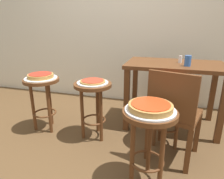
# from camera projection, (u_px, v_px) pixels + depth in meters

# --- Properties ---
(ground_plane) EXTENTS (6.00, 6.00, 0.00)m
(ground_plane) POSITION_uv_depth(u_px,v_px,m) (78.00, 157.00, 1.89)
(ground_plane) COLOR brown
(back_wall) EXTENTS (6.00, 0.10, 3.00)m
(back_wall) POSITION_uv_depth(u_px,v_px,m) (122.00, 2.00, 2.92)
(back_wall) COLOR silver
(back_wall) RESTS_ON ground_plane
(stool_foreground) EXTENTS (0.39, 0.39, 0.62)m
(stool_foreground) POSITION_uv_depth(u_px,v_px,m) (149.00, 131.00, 1.45)
(stool_foreground) COLOR #5B3319
(stool_foreground) RESTS_ON ground_plane
(serving_plate_foreground) EXTENTS (0.36, 0.36, 0.01)m
(serving_plate_foreground) POSITION_uv_depth(u_px,v_px,m) (150.00, 110.00, 1.40)
(serving_plate_foreground) COLOR silver
(serving_plate_foreground) RESTS_ON stool_foreground
(pizza_foreground) EXTENTS (0.31, 0.31, 0.05)m
(pizza_foreground) POSITION_uv_depth(u_px,v_px,m) (150.00, 106.00, 1.39)
(pizza_foreground) COLOR #B78442
(pizza_foreground) RESTS_ON serving_plate_foreground
(stool_middle) EXTENTS (0.39, 0.39, 0.62)m
(stool_middle) POSITION_uv_depth(u_px,v_px,m) (93.00, 97.00, 2.10)
(stool_middle) COLOR #5B3319
(stool_middle) RESTS_ON ground_plane
(serving_plate_middle) EXTENTS (0.32, 0.32, 0.01)m
(serving_plate_middle) POSITION_uv_depth(u_px,v_px,m) (93.00, 83.00, 2.05)
(serving_plate_middle) COLOR silver
(serving_plate_middle) RESTS_ON stool_middle
(pizza_middle) EXTENTS (0.26, 0.26, 0.02)m
(pizza_middle) POSITION_uv_depth(u_px,v_px,m) (93.00, 81.00, 2.04)
(pizza_middle) COLOR #B78442
(pizza_middle) RESTS_ON serving_plate_middle
(stool_leftside) EXTENTS (0.39, 0.39, 0.62)m
(stool_leftside) POSITION_uv_depth(u_px,v_px,m) (43.00, 92.00, 2.27)
(stool_leftside) COLOR #5B3319
(stool_leftside) RESTS_ON ground_plane
(serving_plate_leftside) EXTENTS (0.36, 0.36, 0.01)m
(serving_plate_leftside) POSITION_uv_depth(u_px,v_px,m) (41.00, 78.00, 2.22)
(serving_plate_leftside) COLOR white
(serving_plate_leftside) RESTS_ON stool_leftside
(pizza_leftside) EXTENTS (0.28, 0.28, 0.05)m
(pizza_leftside) POSITION_uv_depth(u_px,v_px,m) (41.00, 76.00, 2.21)
(pizza_leftside) COLOR #B78442
(pizza_leftside) RESTS_ON serving_plate_leftside
(stool_rear) EXTENTS (0.39, 0.39, 0.62)m
(stool_rear) POSITION_uv_depth(u_px,v_px,m) (168.00, 103.00, 1.97)
(stool_rear) COLOR #5B3319
(stool_rear) RESTS_ON ground_plane
(serving_plate_rear) EXTENTS (0.34, 0.34, 0.01)m
(serving_plate_rear) POSITION_uv_depth(u_px,v_px,m) (170.00, 87.00, 1.91)
(serving_plate_rear) COLOR silver
(serving_plate_rear) RESTS_ON stool_rear
(pizza_rear) EXTENTS (0.28, 0.28, 0.05)m
(pizza_rear) POSITION_uv_depth(u_px,v_px,m) (170.00, 84.00, 1.91)
(pizza_rear) COLOR #B78442
(pizza_rear) RESTS_ON serving_plate_rear
(dining_table) EXTENTS (1.09, 0.65, 0.78)m
(dining_table) POSITION_uv_depth(u_px,v_px,m) (174.00, 74.00, 2.31)
(dining_table) COLOR #5B3319
(dining_table) RESTS_ON ground_plane
(cup_near_edge) EXTENTS (0.07, 0.07, 0.11)m
(cup_near_edge) POSITION_uv_depth(u_px,v_px,m) (188.00, 61.00, 2.09)
(cup_near_edge) COLOR #3360B2
(cup_near_edge) RESTS_ON dining_table
(condiment_shaker) EXTENTS (0.04, 0.04, 0.08)m
(condiment_shaker) POSITION_uv_depth(u_px,v_px,m) (180.00, 59.00, 2.27)
(condiment_shaker) COLOR white
(condiment_shaker) RESTS_ON dining_table
(wooden_chair) EXTENTS (0.50, 0.50, 0.85)m
(wooden_chair) POSITION_uv_depth(u_px,v_px,m) (173.00, 113.00, 1.74)
(wooden_chair) COLOR #5B3319
(wooden_chair) RESTS_ON ground_plane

